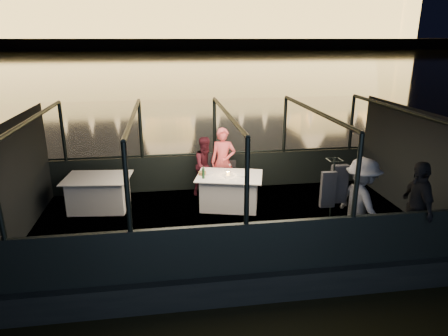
{
  "coord_description": "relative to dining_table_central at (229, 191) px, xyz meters",
  "views": [
    {
      "loc": [
        -1.19,
        -7.63,
        4.2
      ],
      "look_at": [
        0.0,
        0.4,
        1.55
      ],
      "focal_mm": 32.0,
      "sensor_mm": 36.0,
      "label": 1
    }
  ],
  "objects": [
    {
      "name": "river_water",
      "position": [
        -0.17,
        79.29,
        -0.89
      ],
      "size": [
        500.0,
        500.0,
        0.0
      ],
      "primitive_type": "plane",
      "color": "black",
      "rests_on": "ground"
    },
    {
      "name": "boat_hull",
      "position": [
        -0.17,
        -0.71,
        -0.89
      ],
      "size": [
        8.6,
        4.4,
        1.0
      ],
      "primitive_type": "cube",
      "color": "black",
      "rests_on": "river_water"
    },
    {
      "name": "boat_deck",
      "position": [
        -0.17,
        -0.71,
        -0.41
      ],
      "size": [
        8.0,
        4.0,
        0.04
      ],
      "primitive_type": "cube",
      "color": "black",
      "rests_on": "boat_hull"
    },
    {
      "name": "gunwale_port",
      "position": [
        -0.17,
        1.29,
        0.06
      ],
      "size": [
        8.0,
        0.08,
        0.9
      ],
      "primitive_type": "cube",
      "color": "black",
      "rests_on": "boat_deck"
    },
    {
      "name": "gunwale_starboard",
      "position": [
        -0.17,
        -2.71,
        0.06
      ],
      "size": [
        8.0,
        0.08,
        0.9
      ],
      "primitive_type": "cube",
      "color": "black",
      "rests_on": "boat_deck"
    },
    {
      "name": "cabin_glass_port",
      "position": [
        -0.17,
        1.29,
        1.21
      ],
      "size": [
        8.0,
        0.02,
        1.4
      ],
      "primitive_type": null,
      "color": "#99B2B2",
      "rests_on": "gunwale_port"
    },
    {
      "name": "cabin_glass_starboard",
      "position": [
        -0.17,
        -2.71,
        1.21
      ],
      "size": [
        8.0,
        0.02,
        1.4
      ],
      "primitive_type": null,
      "color": "#99B2B2",
      "rests_on": "gunwale_starboard"
    },
    {
      "name": "cabin_roof_glass",
      "position": [
        -0.17,
        -0.71,
        1.91
      ],
      "size": [
        8.0,
        4.0,
        0.02
      ],
      "primitive_type": null,
      "color": "#99B2B2",
      "rests_on": "boat_deck"
    },
    {
      "name": "end_wall_fore",
      "position": [
        -4.17,
        -0.71,
        0.76
      ],
      "size": [
        0.02,
        4.0,
        2.3
      ],
      "primitive_type": null,
      "color": "black",
      "rests_on": "boat_deck"
    },
    {
      "name": "end_wall_aft",
      "position": [
        3.83,
        -0.71,
        0.76
      ],
      "size": [
        0.02,
        4.0,
        2.3
      ],
      "primitive_type": null,
      "color": "black",
      "rests_on": "boat_deck"
    },
    {
      "name": "canopy_ribs",
      "position": [
        -0.17,
        -0.71,
        0.76
      ],
      "size": [
        8.0,
        4.0,
        2.3
      ],
      "primitive_type": null,
      "color": "black",
      "rests_on": "boat_deck"
    },
    {
      "name": "embankment",
      "position": [
        -0.17,
        209.29,
        0.11
      ],
      "size": [
        400.0,
        140.0,
        6.0
      ],
      "primitive_type": "cube",
      "color": "#423D33",
      "rests_on": "ground"
    },
    {
      "name": "dining_table_central",
      "position": [
        0.0,
        0.0,
        0.0
      ],
      "size": [
        1.67,
        1.39,
        0.77
      ],
      "primitive_type": "cube",
      "rotation": [
        0.0,
        0.0,
        -0.26
      ],
      "color": "silver",
      "rests_on": "boat_deck"
    },
    {
      "name": "dining_table_aft",
      "position": [
        -2.92,
        0.33,
        0.0
      ],
      "size": [
        1.53,
        1.18,
        0.76
      ],
      "primitive_type": "cube",
      "rotation": [
        0.0,
        0.0,
        -0.1
      ],
      "color": "white",
      "rests_on": "boat_deck"
    },
    {
      "name": "chair_port_left",
      "position": [
        -0.29,
        0.76,
        0.06
      ],
      "size": [
        0.49,
        0.49,
        1.01
      ],
      "primitive_type": "cube",
      "rotation": [
        0.0,
        0.0,
        0.04
      ],
      "color": "black",
      "rests_on": "boat_deck"
    },
    {
      "name": "chair_port_right",
      "position": [
        0.1,
        0.69,
        0.06
      ],
      "size": [
        0.48,
        0.48,
        0.85
      ],
      "primitive_type": "cube",
      "rotation": [
        0.0,
        0.0,
        -0.23
      ],
      "color": "black",
      "rests_on": "boat_deck"
    },
    {
      "name": "coat_stand",
      "position": [
        1.55,
        -1.99,
        0.51
      ],
      "size": [
        0.55,
        0.48,
        1.7
      ],
      "primitive_type": null,
      "rotation": [
        0.0,
        0.0,
        0.24
      ],
      "color": "black",
      "rests_on": "boat_deck"
    },
    {
      "name": "person_woman_coral",
      "position": [
        -0.03,
        0.83,
        0.36
      ],
      "size": [
        0.67,
        0.52,
        1.66
      ],
      "primitive_type": "imported",
      "rotation": [
        0.0,
        0.0,
        -0.21
      ],
      "color": "#E75457",
      "rests_on": "boat_deck"
    },
    {
      "name": "person_man_maroon",
      "position": [
        -0.43,
        0.89,
        0.36
      ],
      "size": [
        0.85,
        0.77,
        1.45
      ],
      "primitive_type": "imported",
      "rotation": [
        0.0,
        0.0,
        0.4
      ],
      "color": "#3A1019",
      "rests_on": "boat_deck"
    },
    {
      "name": "passenger_stripe",
      "position": [
        2.04,
        -2.16,
        0.47
      ],
      "size": [
        0.85,
        1.22,
        1.72
      ],
      "primitive_type": "imported",
      "rotation": [
        0.0,
        0.0,
        1.79
      ],
      "color": "silver",
      "rests_on": "boat_deck"
    },
    {
      "name": "passenger_dark",
      "position": [
        2.97,
        -2.41,
        0.47
      ],
      "size": [
        0.56,
        1.05,
        1.7
      ],
      "primitive_type": "imported",
      "rotation": [
        0.0,
        0.0,
        4.56
      ],
      "color": "black",
      "rests_on": "boat_deck"
    },
    {
      "name": "wine_bottle",
      "position": [
        -0.6,
        -0.11,
        0.53
      ],
      "size": [
        0.08,
        0.08,
        0.28
      ],
      "primitive_type": "cylinder",
      "rotation": [
        0.0,
        0.0,
        0.38
      ],
      "color": "#153C1F",
      "rests_on": "dining_table_central"
    },
    {
      "name": "bread_basket",
      "position": [
        -0.6,
        0.13,
        0.42
      ],
      "size": [
        0.2,
        0.2,
        0.07
      ],
      "primitive_type": "cylinder",
      "rotation": [
        0.0,
        0.0,
        -0.15
      ],
      "color": "olive",
      "rests_on": "dining_table_central"
    },
    {
      "name": "amber_candle",
      "position": [
        -0.03,
        0.01,
        0.42
      ],
      "size": [
        0.08,
        0.08,
        0.09
      ],
      "primitive_type": "cylinder",
      "rotation": [
        0.0,
        0.0,
        0.31
      ],
      "color": "#FFB13F",
      "rests_on": "dining_table_central"
    },
    {
      "name": "plate_near",
      "position": [
        0.26,
        -0.05,
        0.39
      ],
      "size": [
        0.28,
        0.28,
        0.01
      ],
      "primitive_type": "cylinder",
      "rotation": [
        0.0,
        0.0,
        0.41
      ],
      "color": "silver",
      "rests_on": "dining_table_central"
    },
    {
      "name": "plate_far",
      "position": [
        -0.46,
        0.19,
        0.39
      ],
      "size": [
        0.3,
        0.3,
        0.02
      ],
      "primitive_type": "cylinder",
      "rotation": [
        0.0,
        0.0,
        0.2
      ],
      "color": "white",
      "rests_on": "dining_table_central"
    },
    {
      "name": "wine_glass_white",
      "position": [
        -0.6,
        -0.11,
        0.48
      ],
      "size": [
        0.07,
        0.07,
        0.18
      ],
      "primitive_type": null,
      "rotation": [
        0.0,
        0.0,
        -0.13
      ],
      "color": "white",
      "rests_on": "dining_table_central"
    },
    {
      "name": "wine_glass_red",
      "position": [
        0.05,
        0.25,
        0.48
      ],
      "size": [
        0.08,
        0.08,
        0.18
      ],
      "primitive_type": null,
      "rotation": [
        0.0,
        0.0,
        0.4
      ],
      "color": "silver",
      "rests_on": "dining_table_central"
    },
    {
      "name": "wine_glass_empty",
      "position": [
        -0.12,
        -0.13,
        0.48
      ],
      "size": [
        0.07,
        0.07,
        0.19
      ],
      "primitive_type": null,
      "rotation": [
        0.0,
        0.0,
        -0.13
      ],
      "color": "white",
      "rests_on": "dining_table_central"
    }
  ]
}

